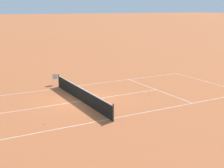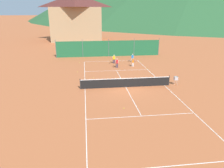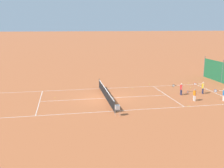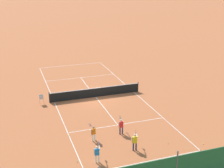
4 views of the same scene
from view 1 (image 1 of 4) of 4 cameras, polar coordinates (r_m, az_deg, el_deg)
The scene contains 6 objects.
ground_plane at distance 21.70m, azimuth -5.63°, elevation -3.13°, with size 600.00×600.00×0.00m, color #B25B33.
court_line_markings at distance 21.70m, azimuth -5.63°, elevation -3.12°, with size 8.25×23.85×0.01m.
tennis_net at distance 21.56m, azimuth -5.66°, elevation -1.86°, with size 9.18×0.08×1.06m.
tennis_ball_far_corner at distance 17.79m, azimuth -12.31°, elevation -7.13°, with size 0.07×0.07×0.07m, color #CCE033.
tennis_ball_alley_left at distance 23.14m, azimuth 6.83°, elevation -1.99°, with size 0.07×0.07×0.07m, color #CCE033.
ball_hopper at distance 26.33m, azimuth -10.38°, elevation 1.21°, with size 0.36×0.36×0.89m.
Camera 1 is at (-19.12, 8.10, 6.29)m, focal length 50.00 mm.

